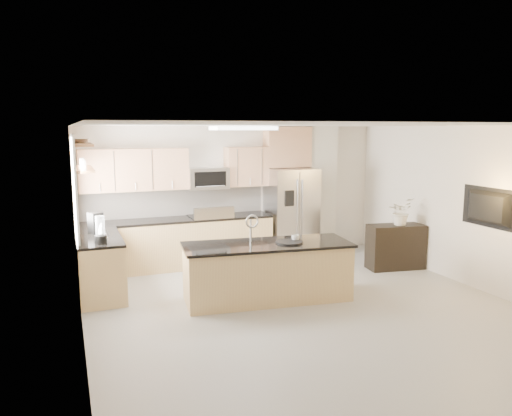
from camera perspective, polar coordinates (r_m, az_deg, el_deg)
name	(u,v)px	position (r m, az deg, el deg)	size (l,w,h in m)	color
floor	(309,312)	(7.22, 6.04, -11.71)	(6.50, 6.50, 0.00)	gray
ceiling	(312,125)	(6.75, 6.41, 9.40)	(6.00, 6.50, 0.02)	white
wall_back	(234,193)	(9.83, -2.47, 1.73)	(6.00, 0.02, 2.60)	silver
wall_front	(504,294)	(4.33, 26.53, -8.76)	(6.00, 0.02, 2.60)	silver
wall_left	(78,238)	(6.13, -19.64, -3.29)	(0.02, 6.50, 2.60)	silver
wall_right	(480,209)	(8.65, 24.18, -0.07)	(0.02, 6.50, 2.60)	silver
back_counter	(178,242)	(9.36, -8.95, -3.90)	(3.55, 0.66, 1.44)	#D5B675
left_counter	(100,265)	(8.13, -17.40, -6.28)	(0.66, 1.50, 0.92)	#D5B675
range	(210,240)	(9.49, -5.24, -3.63)	(0.76, 0.64, 1.14)	black
upper_cabinets	(170,169)	(9.29, -9.83, 4.43)	(3.50, 0.33, 0.75)	tan
microwave	(208,178)	(9.43, -5.55, 3.40)	(0.76, 0.40, 0.40)	#B6B6B9
refrigerator	(291,213)	(9.94, 4.04, -0.59)	(0.92, 0.78, 1.78)	#B6B6B9
partition_column	(320,190)	(10.42, 7.33, 2.08)	(0.60, 0.30, 2.60)	beige
window	(75,190)	(7.90, -19.99, 1.94)	(0.04, 1.15, 1.65)	white
shelf_lower	(83,169)	(7.97, -19.21, 4.22)	(0.30, 1.20, 0.04)	#97603C
shelf_upper	(81,144)	(7.95, -19.35, 6.87)	(0.30, 1.20, 0.04)	#97603C
ceiling_fixture	(243,128)	(8.06, -1.47, 9.10)	(1.00, 0.50, 0.06)	white
island	(267,271)	(7.55, 1.30, -7.24)	(2.59, 1.19, 1.29)	#D5B675
credenza	(396,247)	(9.53, 15.66, -4.28)	(1.02, 0.43, 0.82)	black
cup	(295,238)	(7.60, 4.53, -3.43)	(0.12, 0.12, 0.10)	silver
platter	(289,242)	(7.48, 3.81, -3.91)	(0.41, 0.41, 0.02)	black
blender	(100,232)	(7.49, -17.37, -2.58)	(0.17, 0.17, 0.40)	black
kettle	(102,229)	(7.94, -17.20, -2.34)	(0.22, 0.22, 0.27)	#B6B6B9
coffee_maker	(96,223)	(8.25, -17.86, -1.68)	(0.25, 0.27, 0.33)	black
bowl	(81,140)	(8.03, -19.39, 7.33)	(0.36, 0.36, 0.09)	#B6B6B9
flower_vase	(401,205)	(9.41, 16.22, 0.36)	(0.67, 0.58, 0.74)	silver
television	(485,208)	(8.44, 24.73, 0.03)	(1.08, 0.14, 0.62)	black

